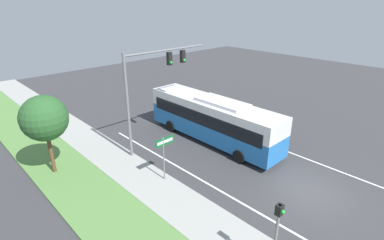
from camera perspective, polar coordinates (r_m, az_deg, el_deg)
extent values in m
plane|color=#38383A|center=(19.05, 21.74, -12.86)|extent=(80.00, 80.00, 0.00)
cube|color=silver|center=(16.39, 15.98, -18.44)|extent=(0.14, 30.00, 0.01)
cube|color=silver|center=(21.98, 25.86, -8.62)|extent=(0.14, 30.00, 0.01)
cube|color=#236BB7|center=(23.27, 3.92, -1.26)|extent=(2.55, 11.63, 1.58)
cube|color=silver|center=(22.74, 4.01, 2.06)|extent=(2.55, 11.63, 1.29)
cube|color=black|center=(22.89, 3.98, 1.02)|extent=(2.59, 10.70, 0.98)
cube|color=silver|center=(21.94, 5.75, 3.37)|extent=(1.79, 4.07, 0.24)
cylinder|color=black|center=(25.17, -4.08, -1.15)|extent=(0.28, 0.96, 0.96)
cylinder|color=black|center=(26.67, -0.04, 0.29)|extent=(0.28, 0.96, 0.96)
cylinder|color=black|center=(20.69, 8.96, -6.89)|extent=(0.28, 0.96, 0.96)
cylinder|color=black|center=(22.49, 12.81, -4.69)|extent=(0.28, 0.96, 0.96)
cylinder|color=slate|center=(20.34, -12.12, 2.23)|extent=(0.20, 0.20, 7.33)
cylinder|color=slate|center=(21.42, -4.87, 13.12)|extent=(6.92, 0.14, 0.14)
cube|color=black|center=(21.67, -4.33, 11.58)|extent=(0.32, 0.28, 0.90)
sphere|color=#1ED838|center=(21.58, -4.00, 10.87)|extent=(0.18, 0.18, 0.18)
cube|color=black|center=(22.49, -1.79, 12.02)|extent=(0.32, 0.28, 0.90)
sphere|color=#1ED838|center=(22.40, -1.47, 11.34)|extent=(0.18, 0.18, 0.18)
cylinder|color=slate|center=(13.02, 15.58, -21.18)|extent=(0.12, 0.12, 3.36)
cube|color=black|center=(12.08, 16.31, -16.10)|extent=(0.28, 0.24, 0.44)
sphere|color=#1ED838|center=(12.03, 16.95, -16.38)|extent=(0.14, 0.14, 0.14)
cylinder|color=slate|center=(18.16, -5.40, -7.52)|extent=(0.08, 0.08, 2.94)
cube|color=#145B2D|center=(17.69, -5.19, -4.08)|extent=(1.34, 0.03, 0.51)
cube|color=white|center=(17.67, -5.15, -4.10)|extent=(1.14, 0.01, 0.18)
cylinder|color=brown|center=(20.80, -25.28, -5.49)|extent=(0.24, 0.24, 2.85)
sphere|color=#285628|center=(19.94, -26.34, 0.31)|extent=(2.80, 2.80, 2.80)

